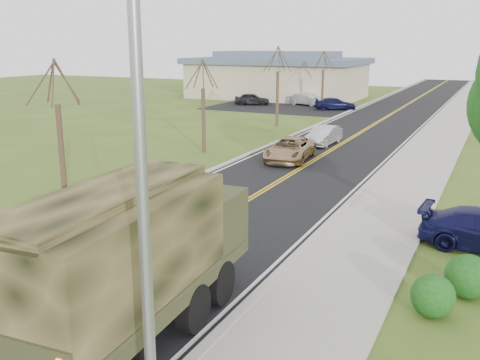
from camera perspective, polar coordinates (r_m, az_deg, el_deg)
The scene contains 16 objects.
road at distance 47.99m, azimuth 14.52°, elevation 6.00°, with size 8.00×120.00×0.01m, color black.
curb_right at distance 47.33m, azimuth 19.46°, elevation 5.59°, with size 0.30×120.00×0.12m, color #9E998E.
sidewalk_right at distance 47.16m, azimuth 21.57°, elevation 5.37°, with size 3.20×120.00×0.10m, color #9E998E.
curb_left at distance 48.98m, azimuth 9.75°, elevation 6.47°, with size 0.30×120.00×0.10m, color #9E998E.
street_light at distance 7.96m, azimuth -10.90°, elevation -2.20°, with size 1.65×0.22×8.00m.
bare_tree_a at distance 23.76m, azimuth -18.58°, elevation 3.88°, with size 1.93×2.26×6.08m.
bare_tree_b at distance 33.27m, azimuth -3.92°, elevation 7.17°, with size 1.83×2.14×5.73m.
bare_tree_c at distance 43.98m, azimuth 4.01°, elevation 9.33°, with size 2.04×2.39×6.42m.
bare_tree_d at distance 55.25m, azimuth 8.80°, elevation 10.00°, with size 1.88×2.20×5.91m.
commercial_building at distance 67.66m, azimuth 4.03°, elevation 11.04°, with size 25.50×21.50×5.65m.
military_truck at distance 12.23m, azimuth -11.82°, elevation -7.53°, with size 3.09×7.72×3.77m.
suv_champagne at distance 31.23m, azimuth 5.35°, elevation 3.30°, with size 2.21×4.80×1.33m, color tan.
sedan_silver at distance 36.37m, azimuth 8.91°, elevation 4.72°, with size 1.34×3.86×1.27m, color silver.
lot_car_dark at distance 59.41m, azimuth 1.30°, elevation 8.63°, with size 1.54×3.83×1.31m, color black.
lot_car_silver at distance 59.48m, azimuth 7.15°, elevation 8.56°, with size 1.44×4.14×1.36m, color silver.
lot_car_navy at distance 55.95m, azimuth 10.11°, elevation 8.00°, with size 1.70×4.18×1.21m, color #0E0F33.
Camera 1 is at (9.55, -6.55, 6.68)m, focal length 40.00 mm.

